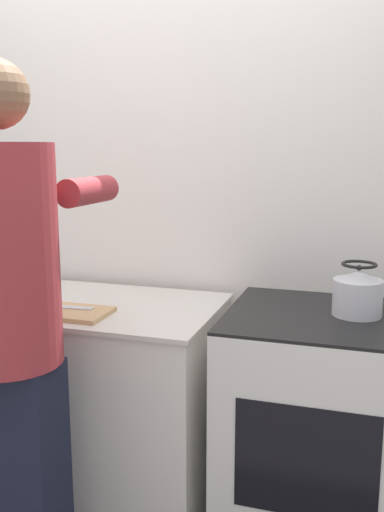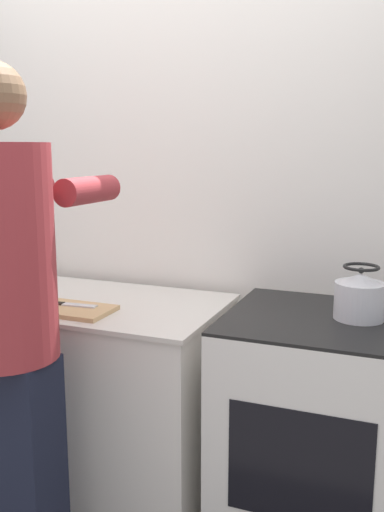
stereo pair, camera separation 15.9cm
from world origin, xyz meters
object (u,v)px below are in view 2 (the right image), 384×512
Objects in this scene: kettle at (360,296)px; person at (8,318)px; knife at (68,304)px; cutting_board at (71,310)px; oven at (315,432)px.

person is at bearing -150.02° from kettle.
kettle reaches higher than knife.
cutting_board is at bearing -168.80° from kettle.
kettle is (0.13, 0.03, 0.55)m from oven.
cutting_board is 0.04m from knife.
knife is at bearing -170.32° from kettle.
oven reaches higher than knife.
cutting_board is 1.66× the size of kettle.
knife reaches higher than cutting_board.
oven is 2.79× the size of cutting_board.
oven is 1.23m from person.
person is 7.65× the size of knife.
kettle reaches higher than oven.
kettle is (1.13, 0.19, 0.10)m from knife.
oven is 4.63× the size of kettle.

